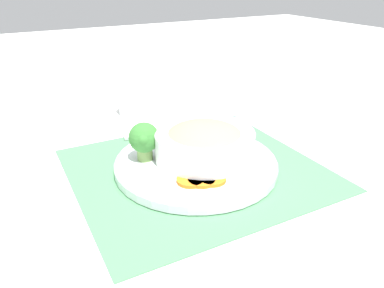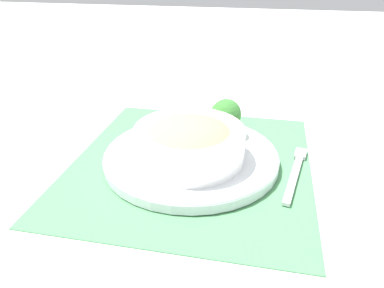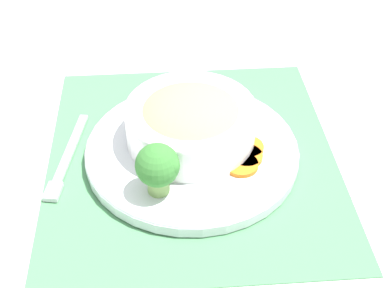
% 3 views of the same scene
% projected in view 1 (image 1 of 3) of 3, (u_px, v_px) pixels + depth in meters
% --- Properties ---
extents(ground_plane, '(4.00, 4.00, 0.00)m').
position_uv_depth(ground_plane, '(196.00, 170.00, 0.72)').
color(ground_plane, white).
extents(placemat, '(0.42, 0.46, 0.00)m').
position_uv_depth(placemat, '(196.00, 169.00, 0.72)').
color(placemat, '#4C8C59').
rests_on(placemat, ground_plane).
extents(plate, '(0.31, 0.31, 0.02)m').
position_uv_depth(plate, '(196.00, 163.00, 0.72)').
color(plate, silver).
rests_on(plate, placemat).
extents(bowl, '(0.19, 0.19, 0.07)m').
position_uv_depth(bowl, '(204.00, 142.00, 0.71)').
color(bowl, white).
rests_on(bowl, plate).
extents(broccoli_floret, '(0.06, 0.06, 0.07)m').
position_uv_depth(broccoli_floret, '(144.00, 139.00, 0.70)').
color(broccoli_floret, '#759E51').
rests_on(broccoli_floret, plate).
extents(carrot_slice_near, '(0.05, 0.05, 0.01)m').
position_uv_depth(carrot_slice_near, '(190.00, 180.00, 0.64)').
color(carrot_slice_near, orange).
rests_on(carrot_slice_near, plate).
extents(carrot_slice_middle, '(0.05, 0.05, 0.01)m').
position_uv_depth(carrot_slice_middle, '(202.00, 180.00, 0.64)').
color(carrot_slice_middle, orange).
rests_on(carrot_slice_middle, plate).
extents(carrot_slice_far, '(0.05, 0.05, 0.01)m').
position_uv_depth(carrot_slice_far, '(212.00, 179.00, 0.64)').
color(carrot_slice_far, orange).
rests_on(carrot_slice_far, plate).
extents(water_glass, '(0.07, 0.07, 0.10)m').
position_uv_depth(water_glass, '(131.00, 99.00, 0.98)').
color(water_glass, silver).
rests_on(water_glass, ground_plane).
extents(fork, '(0.05, 0.18, 0.01)m').
position_uv_depth(fork, '(155.00, 133.00, 0.86)').
color(fork, silver).
rests_on(fork, placemat).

